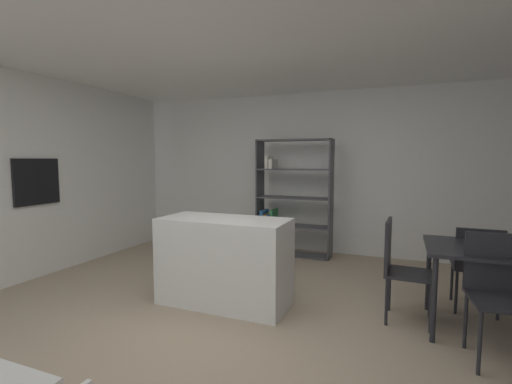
{
  "coord_description": "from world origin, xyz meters",
  "views": [
    {
      "loc": [
        1.43,
        -2.77,
        1.51
      ],
      "look_at": [
        -0.09,
        0.97,
        1.14
      ],
      "focal_mm": 25.26,
      "sensor_mm": 36.0,
      "label": 1
    }
  ],
  "objects_px": {
    "built_in_oven": "(37,181)",
    "dining_chair_near": "(498,286)",
    "dining_chair_far": "(477,262)",
    "dining_chair_island_side": "(399,262)",
    "dining_table": "(488,258)",
    "open_bookshelf": "(290,198)",
    "kitchen_island": "(225,261)"
  },
  "relations": [
    {
      "from": "built_in_oven",
      "to": "dining_chair_near",
      "type": "bearing_deg",
      "value": -0.34
    },
    {
      "from": "dining_chair_near",
      "to": "dining_chair_far",
      "type": "bearing_deg",
      "value": 84.49
    },
    {
      "from": "dining_chair_far",
      "to": "dining_chair_island_side",
      "type": "distance_m",
      "value": 0.83
    },
    {
      "from": "built_in_oven",
      "to": "dining_table",
      "type": "bearing_deg",
      "value": 4.62
    },
    {
      "from": "built_in_oven",
      "to": "dining_chair_near",
      "type": "xyz_separation_m",
      "value": [
        4.94,
        -0.03,
        -0.66
      ]
    },
    {
      "from": "built_in_oven",
      "to": "dining_chair_near",
      "type": "height_order",
      "value": "built_in_oven"
    },
    {
      "from": "built_in_oven",
      "to": "dining_chair_island_side",
      "type": "xyz_separation_m",
      "value": [
        4.24,
        0.4,
        -0.68
      ]
    },
    {
      "from": "dining_chair_island_side",
      "to": "dining_chair_near",
      "type": "height_order",
      "value": "dining_chair_island_side"
    },
    {
      "from": "dining_table",
      "to": "dining_chair_near",
      "type": "xyz_separation_m",
      "value": [
        -0.01,
        -0.43,
        -0.1
      ]
    },
    {
      "from": "open_bookshelf",
      "to": "dining_chair_far",
      "type": "bearing_deg",
      "value": -31.46
    },
    {
      "from": "dining_table",
      "to": "dining_chair_island_side",
      "type": "height_order",
      "value": "dining_chair_island_side"
    },
    {
      "from": "built_in_oven",
      "to": "dining_chair_far",
      "type": "distance_m",
      "value": 5.07
    },
    {
      "from": "dining_chair_far",
      "to": "dining_chair_island_side",
      "type": "xyz_separation_m",
      "value": [
        -0.71,
        -0.43,
        0.04
      ]
    },
    {
      "from": "dining_chair_far",
      "to": "dining_chair_island_side",
      "type": "bearing_deg",
      "value": 32.03
    },
    {
      "from": "built_in_oven",
      "to": "dining_chair_near",
      "type": "distance_m",
      "value": 4.98
    },
    {
      "from": "dining_chair_far",
      "to": "dining_chair_island_side",
      "type": "relative_size",
      "value": 0.91
    },
    {
      "from": "kitchen_island",
      "to": "dining_table",
      "type": "relative_size",
      "value": 1.37
    },
    {
      "from": "open_bookshelf",
      "to": "kitchen_island",
      "type": "bearing_deg",
      "value": -91.65
    },
    {
      "from": "dining_chair_island_side",
      "to": "open_bookshelf",
      "type": "bearing_deg",
      "value": 43.61
    },
    {
      "from": "open_bookshelf",
      "to": "dining_chair_near",
      "type": "xyz_separation_m",
      "value": [
        2.31,
        -2.28,
        -0.34
      ]
    },
    {
      "from": "open_bookshelf",
      "to": "dining_table",
      "type": "relative_size",
      "value": 1.85
    },
    {
      "from": "dining_chair_far",
      "to": "dining_chair_island_side",
      "type": "height_order",
      "value": "dining_chair_island_side"
    },
    {
      "from": "kitchen_island",
      "to": "dining_chair_near",
      "type": "relative_size",
      "value": 1.42
    },
    {
      "from": "dining_chair_island_side",
      "to": "dining_chair_near",
      "type": "relative_size",
      "value": 1.0
    },
    {
      "from": "open_bookshelf",
      "to": "dining_chair_far",
      "type": "relative_size",
      "value": 2.11
    },
    {
      "from": "built_in_oven",
      "to": "dining_chair_far",
      "type": "height_order",
      "value": "built_in_oven"
    },
    {
      "from": "kitchen_island",
      "to": "dining_table",
      "type": "bearing_deg",
      "value": 6.49
    },
    {
      "from": "dining_chair_near",
      "to": "dining_table",
      "type": "bearing_deg",
      "value": 83.83
    },
    {
      "from": "dining_table",
      "to": "built_in_oven",
      "type": "bearing_deg",
      "value": -175.38
    },
    {
      "from": "dining_chair_far",
      "to": "dining_chair_near",
      "type": "distance_m",
      "value": 0.86
    },
    {
      "from": "built_in_oven",
      "to": "kitchen_island",
      "type": "relative_size",
      "value": 0.45
    },
    {
      "from": "dining_chair_near",
      "to": "kitchen_island",
      "type": "bearing_deg",
      "value": 171.18
    }
  ]
}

